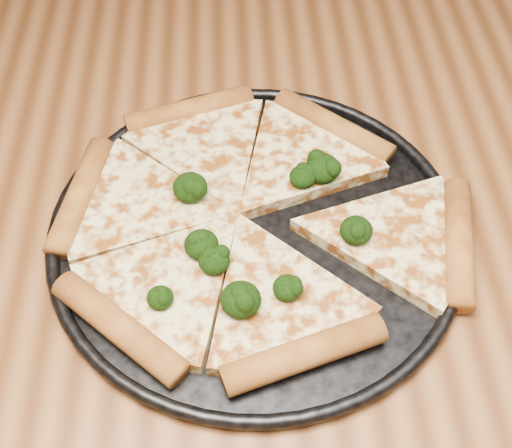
{
  "coord_description": "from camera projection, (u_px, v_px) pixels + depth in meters",
  "views": [
    {
      "loc": [
        -0.03,
        -0.38,
        1.26
      ],
      "look_at": [
        -0.01,
        0.0,
        0.77
      ],
      "focal_mm": 47.0,
      "sensor_mm": 36.0,
      "label": 1
    }
  ],
  "objects": [
    {
      "name": "broccoli_florets",
      "position": [
        254.0,
        231.0,
        0.61
      ],
      "size": [
        0.2,
        0.18,
        0.03
      ],
      "color": "black",
      "rests_on": "pizza"
    },
    {
      "name": "dining_table",
      "position": [
        269.0,
        289.0,
        0.71
      ],
      "size": [
        1.2,
        0.9,
        0.75
      ],
      "color": "brown",
      "rests_on": "ground"
    },
    {
      "name": "pizza_pan",
      "position": [
        256.0,
        229.0,
        0.63
      ],
      "size": [
        0.39,
        0.39,
        0.02
      ],
      "color": "black",
      "rests_on": "dining_table"
    },
    {
      "name": "pizza",
      "position": [
        247.0,
        216.0,
        0.63
      ],
      "size": [
        0.41,
        0.36,
        0.03
      ],
      "rotation": [
        0.0,
        0.0,
        0.32
      ],
      "color": "beige",
      "rests_on": "pizza_pan"
    }
  ]
}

